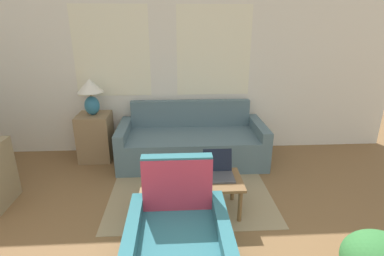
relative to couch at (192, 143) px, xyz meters
name	(u,v)px	position (x,y,z in m)	size (l,w,h in m)	color
wall_back	(170,68)	(-0.31, 0.47, 1.04)	(6.99, 0.06, 2.60)	white
rug	(189,182)	(-0.07, -0.69, -0.26)	(1.92, 1.98, 0.01)	#9E8966
couch	(192,143)	(0.00, 0.00, 0.00)	(2.09, 0.90, 0.83)	slate
armchair	(178,243)	(-0.23, -2.10, 0.00)	(0.80, 0.81, 0.91)	#2D6B75
side_table	(96,137)	(-1.43, 0.13, 0.09)	(0.46, 0.46, 0.69)	#937551
table_lamp	(91,92)	(-1.43, 0.13, 0.76)	(0.36, 0.36, 0.52)	teal
coffee_table	(192,183)	(-0.07, -1.30, 0.08)	(1.06, 0.50, 0.39)	brown
laptop	(218,171)	(0.22, -1.23, 0.19)	(0.32, 0.32, 0.26)	#47474C
cup_navy	(177,171)	(-0.23, -1.20, 0.18)	(0.09, 0.09, 0.11)	gold
cup_yellow	(193,170)	(-0.05, -1.17, 0.17)	(0.07, 0.07, 0.09)	white
cup_white	(168,179)	(-0.33, -1.36, 0.18)	(0.08, 0.08, 0.09)	#B23D38
book_red	(189,180)	(-0.11, -1.35, 0.15)	(0.24, 0.17, 0.04)	#334C8E
tv_remote	(160,176)	(-0.41, -1.22, 0.14)	(0.09, 0.16, 0.02)	black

